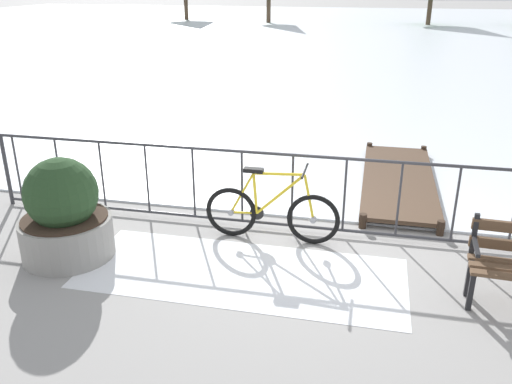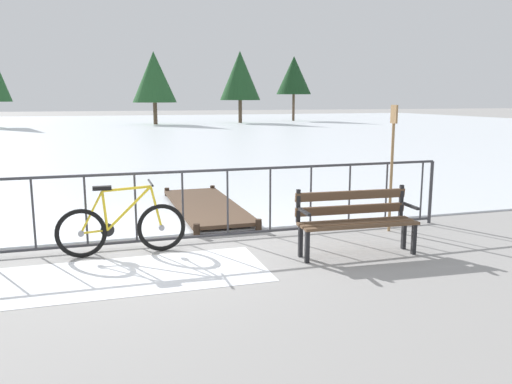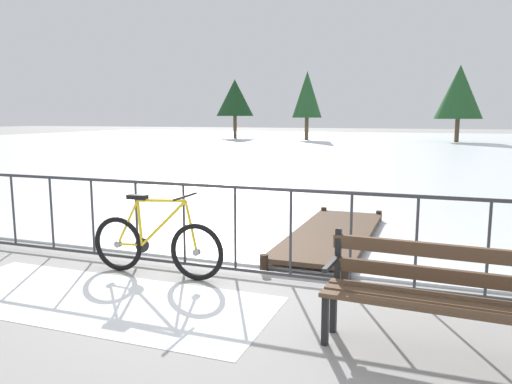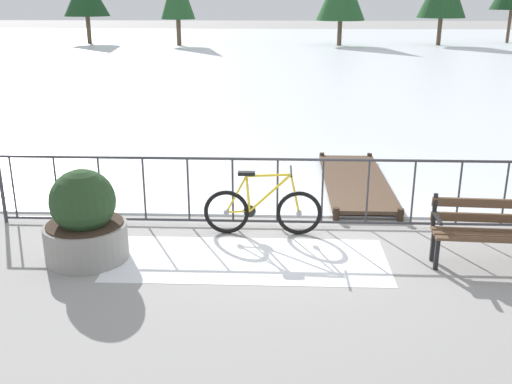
{
  "view_description": "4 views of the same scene",
  "coord_description": "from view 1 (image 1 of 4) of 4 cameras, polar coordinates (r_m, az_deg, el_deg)",
  "views": [
    {
      "loc": [
        0.6,
        -6.29,
        3.11
      ],
      "look_at": [
        -0.74,
        -0.29,
        0.63
      ],
      "focal_mm": 37.42,
      "sensor_mm": 36.0,
      "label": 1
    },
    {
      "loc": [
        -0.83,
        -7.31,
        2.09
      ],
      "look_at": [
        1.22,
        -0.71,
        0.83
      ],
      "focal_mm": 36.52,
      "sensor_mm": 36.0,
      "label": 2
    },
    {
      "loc": [
        2.47,
        -5.14,
        1.84
      ],
      "look_at": [
        0.51,
        0.2,
        0.97
      ],
      "focal_mm": 34.62,
      "sensor_mm": 36.0,
      "label": 3
    },
    {
      "loc": [
        -0.32,
        -8.2,
        3.3
      ],
      "look_at": [
        -0.62,
        -0.65,
        0.76
      ],
      "focal_mm": 40.95,
      "sensor_mm": 36.0,
      "label": 4
    }
  ],
  "objects": [
    {
      "name": "ground_plane",
      "position": [
        7.04,
        6.46,
        -4.39
      ],
      "size": [
        160.0,
        160.0,
        0.0
      ],
      "primitive_type": "plane",
      "color": "gray"
    },
    {
      "name": "railing_fence",
      "position": [
        6.81,
        6.66,
        -0.17
      ],
      "size": [
        9.06,
        0.06,
        1.07
      ],
      "color": "#38383D",
      "rests_on": "ground"
    },
    {
      "name": "planter_with_shrub",
      "position": [
        6.63,
        -19.82,
        -2.32
      ],
      "size": [
        1.08,
        1.08,
        1.22
      ],
      "color": "gray",
      "rests_on": "ground"
    },
    {
      "name": "frozen_pond",
      "position": [
        34.83,
        12.09,
        16.41
      ],
      "size": [
        80.0,
        56.0,
        0.03
      ],
      "primitive_type": "cube",
      "color": "silver",
      "rests_on": "ground"
    },
    {
      "name": "wooden_dock",
      "position": [
        8.8,
        14.97,
        1.32
      ],
      "size": [
        1.1,
        3.44,
        0.2
      ],
      "color": "#4C3828",
      "rests_on": "ground"
    },
    {
      "name": "snow_patch",
      "position": [
        6.1,
        -1.53,
        -8.64
      ],
      "size": [
        3.66,
        1.45,
        0.01
      ],
      "primitive_type": "cube",
      "color": "white",
      "rests_on": "ground"
    },
    {
      "name": "bicycle_near_railing",
      "position": [
        6.68,
        1.64,
        -2.25
      ],
      "size": [
        1.71,
        0.52,
        0.97
      ],
      "color": "black",
      "rests_on": "ground"
    }
  ]
}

